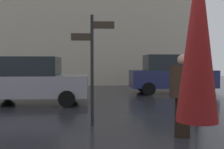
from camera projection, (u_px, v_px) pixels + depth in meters
The scene contains 5 objects.
folded_patio_umbrella_near at pixel (198, 47), 2.14m from camera, with size 0.43×0.43×2.54m.
pedestrian_with_bag at pixel (183, 90), 5.51m from camera, with size 0.54×0.24×1.78m.
parked_car_left at pixel (171, 74), 13.63m from camera, with size 4.36×1.97×2.03m.
parked_car_right at pixel (33, 80), 10.14m from camera, with size 4.15×2.06×1.83m.
street_signpost at pixel (92, 59), 6.50m from camera, with size 1.08×0.08×2.79m.
Camera 1 is at (0.11, -2.42, 1.58)m, focal length 41.60 mm.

